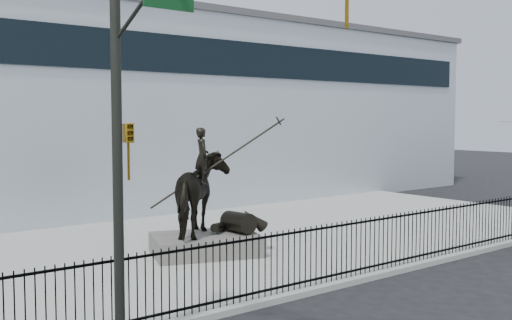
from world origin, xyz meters
TOP-DOWN VIEW (x-y plane):
  - ground at (0.00, 0.00)m, footprint 120.00×120.00m
  - plaza at (0.00, 7.00)m, footprint 30.00×12.00m
  - building at (0.00, 20.00)m, footprint 44.00×14.00m
  - picket_fence at (0.00, 1.25)m, footprint 22.10×0.10m
  - statue_plinth at (-1.59, 5.78)m, footprint 3.70×3.10m
  - equestrian_statue at (-1.53, 5.76)m, footprint 3.84×3.07m
  - traffic_signal_left at (-6.75, -0.62)m, footprint 1.52×4.84m

SIDE VIEW (x-z plane):
  - ground at x=0.00m, z-range 0.00..0.00m
  - plaza at x=0.00m, z-range 0.00..0.15m
  - statue_plinth at x=-1.59m, z-range 0.15..0.74m
  - picket_fence at x=0.00m, z-range 0.15..1.65m
  - equestrian_statue at x=-1.53m, z-range 0.27..3.70m
  - traffic_signal_left at x=-6.75m, z-range 0.53..7.53m
  - building at x=0.00m, z-range 0.00..9.00m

